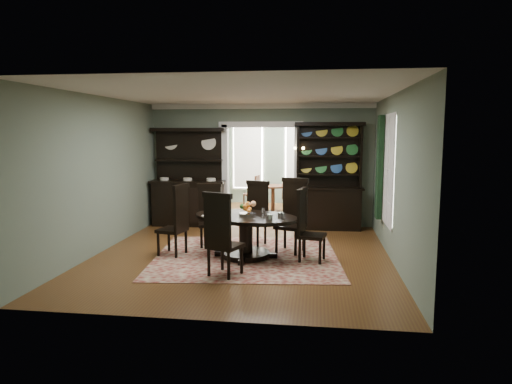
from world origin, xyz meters
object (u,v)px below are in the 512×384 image
sideboard (189,191)px  welsh_dresser (328,191)px  dining_table (246,228)px  parlor_table (273,195)px

sideboard → welsh_dresser: (3.45, 0.01, 0.08)m
sideboard → welsh_dresser: bearing=-2.3°
dining_table → parlor_table: (0.04, 4.79, -0.03)m
dining_table → welsh_dresser: (1.56, 2.82, 0.37)m
welsh_dresser → parlor_table: bearing=125.9°
sideboard → parlor_table: size_ratio=2.82×
sideboard → welsh_dresser: 3.45m
sideboard → parlor_table: (1.92, 1.98, -0.33)m
welsh_dresser → parlor_table: size_ratio=2.97×
dining_table → parlor_table: bearing=106.9°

